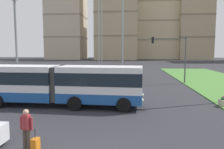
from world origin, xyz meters
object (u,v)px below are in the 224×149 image
object	(u,v)px
apartment_tower_westcentre	(116,15)
apartment_tower_eastcentre	(194,7)
rolling_suitcase	(35,145)
apartment_tower_west	(67,18)
traffic_light_far_right	(173,51)
streetlight_left	(16,44)
articulated_bus	(63,84)
pedestrian_crossing	(26,127)
car_grey_wagon	(81,74)
apartment_tower_centre	(156,14)

from	to	relation	value
apartment_tower_westcentre	apartment_tower_eastcentre	xyz separation A→B (m)	(36.03, 9.91, 4.68)
rolling_suitcase	apartment_tower_westcentre	world-z (taller)	apartment_tower_westcentre
apartment_tower_west	apartment_tower_eastcentre	size ratio (longest dim) A/B	0.81
traffic_light_far_right	streetlight_left	bearing A→B (deg)	-144.51
articulated_bus	pedestrian_crossing	size ratio (longest dim) A/B	6.86
streetlight_left	articulated_bus	bearing A→B (deg)	-23.88
rolling_suitcase	traffic_light_far_right	size ratio (longest dim) A/B	0.17
car_grey_wagon	traffic_light_far_right	size ratio (longest dim) A/B	0.77
articulated_bus	apartment_tower_west	size ratio (longest dim) A/B	0.30
traffic_light_far_right	pedestrian_crossing	bearing A→B (deg)	-115.23
articulated_bus	apartment_tower_eastcentre	distance (m)	105.32
streetlight_left	apartment_tower_westcentre	bearing A→B (deg)	88.14
rolling_suitcase	apartment_tower_centre	distance (m)	111.29
traffic_light_far_right	apartment_tower_eastcentre	bearing A→B (deg)	74.14
streetlight_left	apartment_tower_centre	xyz separation A→B (m)	(21.36, 98.22, 17.36)
apartment_tower_centre	streetlight_left	bearing A→B (deg)	-102.27
car_grey_wagon	streetlight_left	xyz separation A→B (m)	(-2.46, -13.43, 3.92)
car_grey_wagon	traffic_light_far_right	xyz separation A→B (m)	(12.36, -2.87, 3.30)
traffic_light_far_right	apartment_tower_west	distance (m)	89.17
streetlight_left	apartment_tower_centre	world-z (taller)	apartment_tower_centre
rolling_suitcase	streetlight_left	world-z (taller)	streetlight_left
articulated_bus	apartment_tower_eastcentre	size ratio (longest dim) A/B	0.24
articulated_bus	traffic_light_far_right	world-z (taller)	traffic_light_far_right
apartment_tower_eastcentre	apartment_tower_westcentre	bearing A→B (deg)	-164.61
car_grey_wagon	apartment_tower_westcentre	xyz separation A→B (m)	(0.29, 71.55, 19.19)
car_grey_wagon	apartment_tower_west	world-z (taller)	apartment_tower_west
articulated_bus	apartment_tower_west	xyz separation A→B (m)	(-26.06, 92.48, 18.19)
rolling_suitcase	apartment_tower_eastcentre	bearing A→B (deg)	72.50
car_grey_wagon	apartment_tower_eastcentre	world-z (taller)	apartment_tower_eastcentre
rolling_suitcase	apartment_tower_centre	world-z (taller)	apartment_tower_centre
pedestrian_crossing	car_grey_wagon	bearing A→B (deg)	97.05
apartment_tower_eastcentre	apartment_tower_west	bearing A→B (deg)	-175.78
pedestrian_crossing	traffic_light_far_right	xyz separation A→B (m)	(9.51, 20.18, 3.05)
car_grey_wagon	apartment_tower_westcentre	bearing A→B (deg)	89.77
rolling_suitcase	apartment_tower_west	xyz separation A→B (m)	(-27.26, 100.27, 19.53)
articulated_bus	car_grey_wagon	xyz separation A→B (m)	(-2.10, 15.45, -0.90)
traffic_light_far_right	apartment_tower_centre	distance (m)	89.72
articulated_bus	car_grey_wagon	size ratio (longest dim) A/B	2.65
apartment_tower_westcentre	apartment_tower_west	bearing A→B (deg)	167.29
pedestrian_crossing	apartment_tower_centre	distance (m)	111.03
car_grey_wagon	apartment_tower_eastcentre	xyz separation A→B (m)	(36.32, 81.47, 23.87)
car_grey_wagon	rolling_suitcase	size ratio (longest dim) A/B	4.63
articulated_bus	streetlight_left	distance (m)	5.83
car_grey_wagon	pedestrian_crossing	world-z (taller)	pedestrian_crossing
pedestrian_crossing	streetlight_left	xyz separation A→B (m)	(-5.31, 9.61, 3.67)
car_grey_wagon	apartment_tower_centre	size ratio (longest dim) A/B	0.10
traffic_light_far_right	apartment_tower_eastcentre	size ratio (longest dim) A/B	0.12
streetlight_left	apartment_tower_westcentre	xyz separation A→B (m)	(2.75, 84.99, 15.28)
car_grey_wagon	apartment_tower_eastcentre	size ratio (longest dim) A/B	0.09
car_grey_wagon	pedestrian_crossing	xyz separation A→B (m)	(2.85, -23.04, 0.25)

